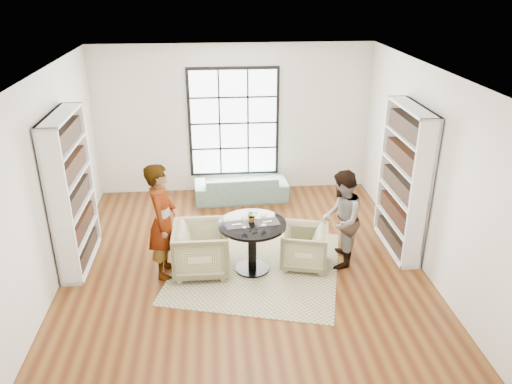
{
  "coord_description": "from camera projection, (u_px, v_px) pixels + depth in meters",
  "views": [
    {
      "loc": [
        -0.4,
        -6.74,
        4.23
      ],
      "look_at": [
        0.22,
        0.4,
        1.05
      ],
      "focal_mm": 35.0,
      "sensor_mm": 36.0,
      "label": 1
    }
  ],
  "objects": [
    {
      "name": "placemat_left",
      "position": [
        237.0,
        225.0,
        7.34
      ],
      "size": [
        0.37,
        0.3,
        0.01
      ],
      "primitive_type": "cube",
      "rotation": [
        0.0,
        0.0,
        0.13
      ],
      "color": "black",
      "rests_on": "pedestal_table"
    },
    {
      "name": "ground",
      "position": [
        244.0,
        263.0,
        7.89
      ],
      "size": [
        6.0,
        6.0,
        0.0
      ],
      "primitive_type": "plane",
      "color": "brown"
    },
    {
      "name": "wine_glass_left",
      "position": [
        244.0,
        219.0,
        7.22
      ],
      "size": [
        0.09,
        0.09,
        0.2
      ],
      "color": "silver",
      "rests_on": "pedestal_table"
    },
    {
      "name": "flower_centerpiece",
      "position": [
        252.0,
        216.0,
        7.41
      ],
      "size": [
        0.19,
        0.17,
        0.19
      ],
      "primitive_type": "imported",
      "rotation": [
        0.0,
        0.0,
        0.2
      ],
      "color": "gray",
      "rests_on": "pedestal_table"
    },
    {
      "name": "sofa",
      "position": [
        241.0,
        187.0,
        10.02
      ],
      "size": [
        1.87,
        0.8,
        0.54
      ],
      "primitive_type": "imported",
      "rotation": [
        0.0,
        0.0,
        3.19
      ],
      "color": "gray",
      "rests_on": "ground"
    },
    {
      "name": "placemat_right",
      "position": [
        268.0,
        222.0,
        7.43
      ],
      "size": [
        0.37,
        0.3,
        0.01
      ],
      "primitive_type": "cube",
      "rotation": [
        0.0,
        0.0,
        0.13
      ],
      "color": "black",
      "rests_on": "pedestal_table"
    },
    {
      "name": "armchair_left",
      "position": [
        202.0,
        249.0,
        7.54
      ],
      "size": [
        0.85,
        0.83,
        0.77
      ],
      "primitive_type": "imported",
      "rotation": [
        0.0,
        0.0,
        1.56
      ],
      "color": "tan",
      "rests_on": "ground"
    },
    {
      "name": "cutlery_right",
      "position": [
        268.0,
        222.0,
        7.42
      ],
      "size": [
        0.17,
        0.24,
        0.01
      ],
      "primitive_type": null,
      "rotation": [
        0.0,
        0.0,
        0.13
      ],
      "color": "silver",
      "rests_on": "placemat_right"
    },
    {
      "name": "person_right",
      "position": [
        341.0,
        219.0,
        7.58
      ],
      "size": [
        0.79,
        0.9,
        1.55
      ],
      "primitive_type": "imported",
      "rotation": [
        0.0,
        0.0,
        -1.89
      ],
      "color": "gray",
      "rests_on": "ground"
    },
    {
      "name": "room_shell",
      "position": [
        241.0,
        177.0,
        7.87
      ],
      "size": [
        6.0,
        6.01,
        6.0
      ],
      "color": "silver",
      "rests_on": "ground"
    },
    {
      "name": "rug",
      "position": [
        256.0,
        266.0,
        7.8
      ],
      "size": [
        3.06,
        3.06,
        0.01
      ],
      "primitive_type": "cube",
      "rotation": [
        0.0,
        0.0,
        -0.26
      ],
      "color": "tan",
      "rests_on": "ground"
    },
    {
      "name": "person_left",
      "position": [
        163.0,
        221.0,
        7.29
      ],
      "size": [
        0.48,
        0.68,
        1.78
      ],
      "primitive_type": "imported",
      "rotation": [
        0.0,
        0.0,
        1.48
      ],
      "color": "gray",
      "rests_on": "ground"
    },
    {
      "name": "cutlery_left",
      "position": [
        237.0,
        224.0,
        7.34
      ],
      "size": [
        0.17,
        0.24,
        0.01
      ],
      "primitive_type": null,
      "rotation": [
        0.0,
        0.0,
        0.13
      ],
      "color": "silver",
      "rests_on": "placemat_left"
    },
    {
      "name": "armchair_right",
      "position": [
        304.0,
        247.0,
        7.72
      ],
      "size": [
        0.86,
        0.85,
        0.65
      ],
      "primitive_type": "imported",
      "rotation": [
        0.0,
        0.0,
        -1.82
      ],
      "color": "tan",
      "rests_on": "ground"
    },
    {
      "name": "wine_glass_right",
      "position": [
        264.0,
        217.0,
        7.28
      ],
      "size": [
        0.09,
        0.09,
        0.2
      ],
      "color": "silver",
      "rests_on": "pedestal_table"
    },
    {
      "name": "pedestal_table",
      "position": [
        252.0,
        237.0,
        7.48
      ],
      "size": [
        1.02,
        1.02,
        0.81
      ],
      "rotation": [
        0.0,
        0.0,
        0.13
      ],
      "color": "black",
      "rests_on": "ground"
    }
  ]
}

